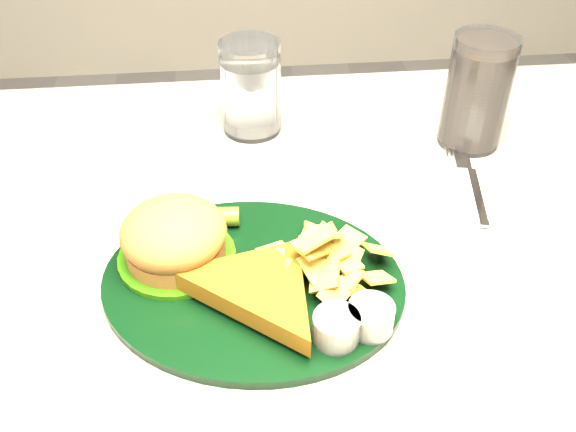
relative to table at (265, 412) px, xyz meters
name	(u,v)px	position (x,y,z in m)	size (l,w,h in m)	color
table	(265,412)	(0.00, 0.00, 0.00)	(1.20, 0.80, 0.75)	#AFA99E
dinner_plate	(252,260)	(-0.01, -0.09, 0.41)	(0.33, 0.27, 0.07)	black
water_glass	(251,88)	(0.01, 0.24, 0.44)	(0.09, 0.09, 0.14)	silver
cola_glass	(477,92)	(0.31, 0.17, 0.45)	(0.09, 0.09, 0.16)	black
fork_napkin	(475,192)	(0.28, 0.04, 0.38)	(0.12, 0.16, 0.01)	white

